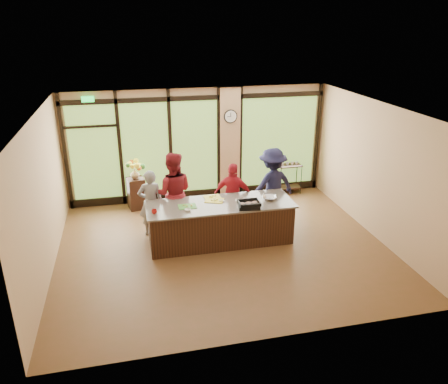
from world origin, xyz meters
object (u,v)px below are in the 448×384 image
cook_left (151,203)px  flower_stand (136,193)px  island_base (220,223)px  cook_right (272,185)px  roasting_pan (249,206)px  bar_cart (289,174)px

cook_left → flower_stand: bearing=-82.8°
island_base → cook_left: 1.65m
island_base → cook_left: bearing=154.0°
cook_left → flower_stand: size_ratio=1.87×
cook_left → cook_right: 2.90m
cook_left → roasting_pan: bearing=148.9°
island_base → flower_stand: island_base is taller
roasting_pan → cook_left: bearing=161.1°
cook_right → roasting_pan: bearing=38.6°
island_base → flower_stand: size_ratio=3.74×
cook_left → cook_right: cook_right is taller
cook_left → bar_cart: size_ratio=1.70×
cook_left → flower_stand: 1.63m
cook_right → bar_cart: (1.08, 1.66, -0.37)m
island_base → cook_right: size_ratio=1.68×
flower_stand → cook_right: bearing=-36.3°
island_base → roasting_pan: 0.84m
roasting_pan → bar_cart: 3.47m
cook_right → flower_stand: size_ratio=2.22×
cook_left → roasting_pan: size_ratio=3.50×
island_base → cook_right: 1.72m
island_base → cook_right: (1.45, 0.79, 0.48)m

